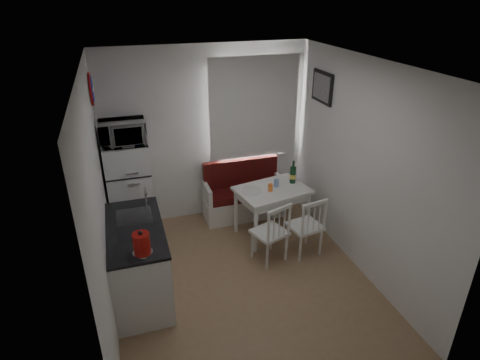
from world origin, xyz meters
The scene contains 22 objects.
floor centered at (0.00, 0.00, 0.00)m, with size 3.00×3.50×0.02m, color #967050.
ceiling centered at (0.00, 0.00, 2.60)m, with size 3.00×3.50×0.02m, color white.
wall_back centered at (0.00, 1.75, 1.30)m, with size 3.00×0.02×2.60m, color white.
wall_front centered at (0.00, -1.75, 1.30)m, with size 3.00×0.02×2.60m, color white.
wall_left centered at (-1.50, 0.00, 1.30)m, with size 0.02×3.50×2.60m, color white.
wall_right centered at (1.50, 0.00, 1.30)m, with size 0.02×3.50×2.60m, color white.
window centered at (0.70, 1.72, 1.62)m, with size 1.22×0.06×1.47m, color white.
curtain centered at (0.70, 1.65, 1.68)m, with size 1.35×0.02×1.50m, color white.
kitchen_counter centered at (-1.20, 0.16, 0.46)m, with size 0.62×1.32×1.16m.
wall_sign centered at (-1.47, 1.45, 2.15)m, with size 0.40×0.40×0.03m, color #1B24A6.
picture_frame centered at (1.48, 1.10, 2.05)m, with size 0.04×0.52×0.42m, color black.
bench centered at (0.49, 1.51, 0.29)m, with size 1.24×0.48×0.89m.
dining_table centered at (0.72, 0.88, 0.65)m, with size 1.08×0.85×0.73m.
chair_left centered at (0.47, 0.22, 0.53)m, with size 0.51×0.50×0.46m.
chair_right centered at (0.97, 0.22, 0.53)m, with size 0.46×0.45×0.46m.
fridge centered at (-1.18, 1.40, 0.72)m, with size 0.57×0.57×1.43m, color white.
microwave centered at (-1.18, 1.35, 1.59)m, with size 0.57×0.39×0.32m, color white.
kettle centered at (-1.15, -0.38, 1.03)m, with size 0.20×0.20×0.27m, color #A8120D.
wine_bottle centered at (1.07, 0.98, 0.90)m, with size 0.09×0.09×0.34m, color #133C1F, non-canonical shape.
drinking_glass_orange centered at (0.67, 0.83, 0.78)m, with size 0.06×0.06×0.10m, color orange.
drinking_glass_blue centered at (0.80, 0.93, 0.78)m, with size 0.07×0.07×0.11m, color #84AAE0.
plate centered at (0.42, 0.90, 0.74)m, with size 0.26×0.26×0.02m, color white.
Camera 1 is at (-1.20, -3.74, 3.27)m, focal length 30.00 mm.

